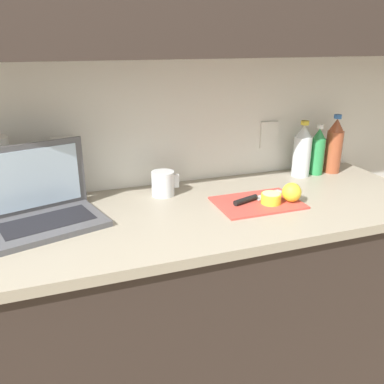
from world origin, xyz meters
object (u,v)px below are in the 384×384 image
Objects in this scene: lemon_half_cut at (271,198)px; bottle_water_clear at (334,146)px; bottle_oil_tall at (318,152)px; measuring_cup at (163,183)px; cutting_board at (258,203)px; lemon_whole_beside at (292,192)px; knife at (251,199)px; bottle_green_soda at (302,151)px; laptop at (41,205)px.

bottle_water_clear is (0.48, 0.27, 0.10)m from lemon_half_cut.
lemon_half_cut is 0.48m from bottle_oil_tall.
bottle_water_clear reaches higher than measuring_cup.
lemon_whole_beside is (0.12, -0.04, 0.04)m from cutting_board.
lemon_half_cut is 1.03× the size of lemon_whole_beside.
measuring_cup is at bearing -177.68° from bottle_oil_tall.
bottle_oil_tall reaches higher than lemon_half_cut.
knife is at bearing 159.10° from lemon_whole_beside.
lemon_half_cut is (0.06, -0.04, 0.01)m from knife.
bottle_green_soda reaches higher than lemon_whole_beside.
laptop reaches higher than bottle_oil_tall.
bottle_oil_tall is 0.75m from measuring_cup.
cutting_board is 1.39× the size of bottle_oil_tall.
bottle_water_clear is (0.40, 0.28, 0.08)m from lemon_whole_beside.
bottle_water_clear is at bearing 29.33° from lemon_half_cut.
knife is at bearing -33.35° from measuring_cup.
laptop reaches higher than cutting_board.
knife is 2.27× the size of measuring_cup.
lemon_whole_beside is at bearing -137.81° from bottle_oil_tall.
lemon_whole_beside is 0.37m from bottle_green_soda.
laptop is 1.82× the size of bottle_oil_tall.
laptop is at bearing -173.68° from bottle_water_clear.
lemon_half_cut is at bearing 173.13° from lemon_whole_beside.
cutting_board is at bearing 145.28° from lemon_half_cut.
measuring_cup is at bearing 146.09° from lemon_half_cut.
bottle_oil_tall is 0.09m from bottle_water_clear.
bottle_green_soda is 0.08m from bottle_oil_tall.
bottle_green_soda is at bearing 13.05° from knife.
bottle_green_soda is at bearing 2.62° from measuring_cup.
bottle_water_clear reaches higher than cutting_board.
bottle_green_soda reaches higher than lemon_half_cut.
lemon_half_cut is at bearing -145.41° from bottle_oil_tall.
bottle_green_soda reaches higher than bottle_oil_tall.
laptop is 3.76× the size of measuring_cup.
laptop is at bearing -173.22° from bottle_oil_tall.
knife is 0.94× the size of bottle_water_clear.
knife is 3.36× the size of lemon_half_cut.
cutting_board is at bearing 162.82° from lemon_whole_beside.
bottle_water_clear is at bearing 2.08° from measuring_cup.
knife is 0.59m from bottle_water_clear.
laptop is 1.66× the size of knife.
lemon_half_cut is 0.68× the size of measuring_cup.
bottle_oil_tall reaches higher than cutting_board.
bottle_green_soda is at bearing -180.00° from bottle_oil_tall.
bottle_oil_tall is at bearing 42.19° from lemon_whole_beside.
bottle_oil_tall is at bearing -180.00° from bottle_water_clear.
bottle_water_clear reaches higher than lemon_half_cut.
bottle_oil_tall reaches higher than measuring_cup.
bottle_water_clear is at bearing 0.00° from bottle_green_soda.
lemon_whole_beside is at bearing -6.87° from lemon_half_cut.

